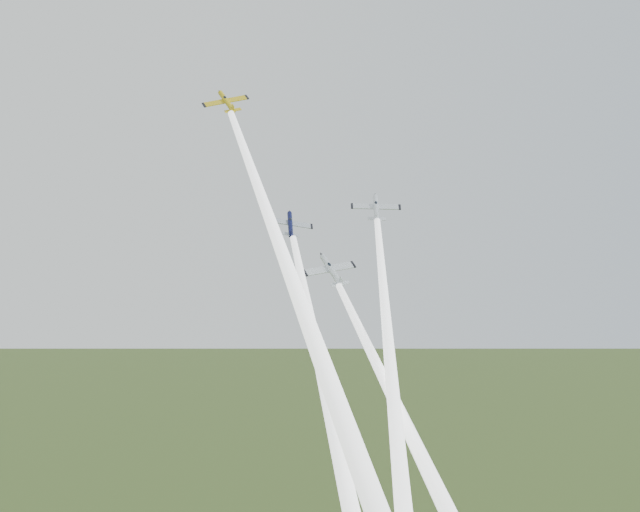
{
  "coord_description": "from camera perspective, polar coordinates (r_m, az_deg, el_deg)",
  "views": [
    {
      "loc": [
        -31.84,
        -115.89,
        88.94
      ],
      "look_at": [
        0.0,
        -6.0,
        92.0
      ],
      "focal_mm": 45.0,
      "sensor_mm": 36.0,
      "label": 1
    }
  ],
  "objects": [
    {
      "name": "smoke_trail_silver_right",
      "position": [
        97.93,
        5.27,
        -10.3
      ],
      "size": [
        17.26,
        52.75,
        49.16
      ],
      "primitive_type": null,
      "rotation": [
        -0.84,
        0.0,
        -0.28
      ],
      "color": "white"
    },
    {
      "name": "plane_silver_right",
      "position": [
        125.83,
        4.01,
        3.44
      ],
      "size": [
        9.5,
        8.52,
        6.34
      ],
      "primitive_type": null,
      "rotation": [
        0.73,
        0.02,
        -0.28
      ],
      "color": "silver"
    },
    {
      "name": "smoke_trail_yellow",
      "position": [
        88.94,
        -1.76,
        -2.37
      ],
      "size": [
        7.6,
        56.96,
        51.67
      ],
      "primitive_type": null,
      "rotation": [
        -0.84,
        0.0,
        0.09
      ],
      "color": "white"
    },
    {
      "name": "smoke_trail_navy",
      "position": [
        92.72,
        0.91,
        -11.87
      ],
      "size": [
        5.76,
        51.26,
        46.48
      ],
      "primitive_type": null,
      "rotation": [
        -0.84,
        0.0,
        -0.07
      ],
      "color": "white"
    },
    {
      "name": "plane_yellow",
      "position": [
        120.47,
        -6.65,
        10.84
      ],
      "size": [
        8.57,
        6.43,
        7.1
      ],
      "primitive_type": null,
      "rotation": [
        0.73,
        -0.26,
        0.09
      ],
      "color": "gold"
    },
    {
      "name": "smoke_trail_silver_low",
      "position": [
        98.24,
        6.38,
        -12.34
      ],
      "size": [
        8.3,
        39.95,
        36.41
      ],
      "primitive_type": null,
      "rotation": [
        -0.84,
        0.0,
        0.15
      ],
      "color": "white"
    },
    {
      "name": "plane_silver_low",
      "position": [
        115.54,
        0.82,
        -1.03
      ],
      "size": [
        9.76,
        7.88,
        7.63
      ],
      "primitive_type": null,
      "rotation": [
        0.73,
        -0.16,
        0.15
      ],
      "color": "silver"
    },
    {
      "name": "plane_navy",
      "position": [
        118.09,
        -2.13,
        2.28
      ],
      "size": [
        7.96,
        6.28,
        6.39
      ],
      "primitive_type": null,
      "rotation": [
        0.73,
        0.14,
        -0.07
      ],
      "color": "#0C1038"
    }
  ]
}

